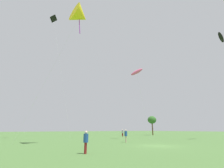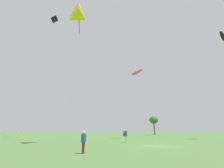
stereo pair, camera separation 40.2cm
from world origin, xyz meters
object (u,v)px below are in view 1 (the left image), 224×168
object	(u,v)px
person_standing_1	(126,135)
kite_flying_0	(221,37)
person_standing_0	(123,132)
kite_flying_2	(54,20)
person_standing_2	(86,140)
kite_flying_1	(137,72)
park_tree_0	(152,120)
kite_flying_3	(80,16)

from	to	relation	value
person_standing_1	kite_flying_0	bearing A→B (deg)	-63.71
person_standing_0	kite_flying_2	world-z (taller)	kite_flying_2
person_standing_2	kite_flying_0	world-z (taller)	kite_flying_0
person_standing_2	kite_flying_1	distance (m)	24.13
kite_flying_1	park_tree_0	bearing A→B (deg)	38.22
kite_flying_1	park_tree_0	distance (m)	24.73
person_standing_1	park_tree_0	xyz separation A→B (m)	(25.36, 19.62, 3.67)
person_standing_0	kite_flying_1	world-z (taller)	kite_flying_1
person_standing_0	person_standing_2	size ratio (longest dim) A/B	1.07
person_standing_0	park_tree_0	xyz separation A→B (m)	(13.84, 2.77, 3.66)
kite_flying_0	kite_flying_2	size ratio (longest dim) A/B	0.76
kite_flying_0	person_standing_1	bearing A→B (deg)	163.57
kite_flying_0	kite_flying_3	bearing A→B (deg)	166.38
kite_flying_3	person_standing_1	bearing A→B (deg)	-5.61
kite_flying_1	kite_flying_2	size ratio (longest dim) A/B	0.52
kite_flying_3	person_standing_0	bearing A→B (deg)	40.24
person_standing_1	person_standing_2	xyz separation A→B (m)	(-9.21, -7.16, -0.05)
person_standing_1	person_standing_2	size ratio (longest dim) A/B	1.05
kite_flying_2	kite_flying_3	size ratio (longest dim) A/B	1.38
kite_flying_2	park_tree_0	size ratio (longest dim) A/B	4.61
kite_flying_1	kite_flying_3	xyz separation A→B (m)	(-14.72, -4.59, 4.77)
person_standing_0	kite_flying_3	xyz separation A→B (m)	(-19.04, -16.12, 17.23)
person_standing_0	kite_flying_3	distance (m)	30.32
person_standing_1	kite_flying_1	size ratio (longest dim) A/B	0.12
kite_flying_0	kite_flying_2	distance (m)	37.18
kite_flying_3	kite_flying_0	bearing A→B (deg)	-13.62
kite_flying_0	park_tree_0	distance (m)	30.37
kite_flying_1	kite_flying_0	bearing A→B (deg)	-40.41
person_standing_2	kite_flying_2	bearing A→B (deg)	39.68
person_standing_1	kite_flying_1	distance (m)	15.36
person_standing_1	kite_flying_3	distance (m)	18.82
kite_flying_2	kite_flying_3	world-z (taller)	kite_flying_2
kite_flying_3	park_tree_0	bearing A→B (deg)	29.87
kite_flying_0	park_tree_0	size ratio (longest dim) A/B	3.51
person_standing_2	kite_flying_2	distance (m)	34.65
person_standing_1	park_tree_0	world-z (taller)	park_tree_0
kite_flying_0	kite_flying_1	size ratio (longest dim) A/B	1.46
person_standing_2	kite_flying_0	bearing A→B (deg)	-46.75
kite_flying_1	park_tree_0	size ratio (longest dim) A/B	2.41
person_standing_0	kite_flying_1	size ratio (longest dim) A/B	0.12
person_standing_1	person_standing_2	world-z (taller)	person_standing_1
person_standing_1	park_tree_0	bearing A→B (deg)	-9.55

